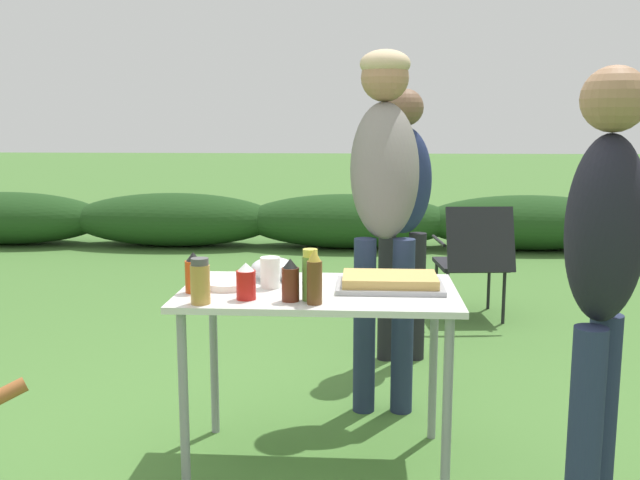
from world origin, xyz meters
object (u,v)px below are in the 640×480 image
object	(u,v)px
hot_sauce_bottle	(194,273)
standing_person_in_olive_jacket	(384,178)
bbq_sauce_bottle	(290,281)
camp_chair_green_behind_table	(474,256)
mixing_bowl	(273,268)
spice_jar	(200,282)
relish_jar	(310,275)
standing_person_with_beanie	(403,198)
folding_table	(319,308)
food_tray	(390,282)
paper_cup_stack	(270,272)
beer_bottle	(315,278)
standing_person_in_navy_coat	(604,262)
ketchup_bottle	(246,282)
plate_stack	(228,284)

from	to	relation	value
hot_sauce_bottle	standing_person_in_olive_jacket	xyz separation A→B (m)	(0.76, 0.78, 0.32)
bbq_sauce_bottle	camp_chair_green_behind_table	xyz separation A→B (m)	(1.05, 2.42, -0.35)
mixing_bowl	spice_jar	bearing A→B (deg)	-116.29
relish_jar	standing_person_with_beanie	xyz separation A→B (m)	(0.42, 1.53, 0.13)
bbq_sauce_bottle	mixing_bowl	bearing A→B (deg)	107.02
folding_table	standing_person_in_olive_jacket	size ratio (longest dim) A/B	0.63
mixing_bowl	standing_person_in_olive_jacket	size ratio (longest dim) A/B	0.11
food_tray	standing_person_with_beanie	distance (m)	1.34
camp_chair_green_behind_table	folding_table	bearing A→B (deg)	-118.45
paper_cup_stack	beer_bottle	xyz separation A→B (m)	(0.20, -0.25, 0.04)
spice_jar	standing_person_in_olive_jacket	xyz separation A→B (m)	(0.69, 0.95, 0.31)
folding_table	camp_chair_green_behind_table	size ratio (longest dim) A/B	1.32
food_tray	standing_person_in_navy_coat	size ratio (longest dim) A/B	0.27
mixing_bowl	bbq_sauce_bottle	bearing A→B (deg)	-72.98
standing_person_in_olive_jacket	camp_chair_green_behind_table	xyz separation A→B (m)	(0.68, 1.53, -0.66)
relish_jar	beer_bottle	size ratio (longest dim) A/B	0.95
ketchup_bottle	standing_person_in_navy_coat	bearing A→B (deg)	-12.74
spice_jar	hot_sauce_bottle	world-z (taller)	spice_jar
food_tray	camp_chair_green_behind_table	distance (m)	2.31
spice_jar	ketchup_bottle	size ratio (longest dim) A/B	1.21
beer_bottle	camp_chair_green_behind_table	world-z (taller)	beer_bottle
folding_table	food_tray	size ratio (longest dim) A/B	2.58
standing_person_in_navy_coat	mixing_bowl	bearing A→B (deg)	-86.15
food_tray	mixing_bowl	world-z (taller)	mixing_bowl
spice_jar	beer_bottle	bearing A→B (deg)	2.83
bbq_sauce_bottle	standing_person_with_beanie	xyz separation A→B (m)	(0.50, 1.54, 0.15)
spice_jar	camp_chair_green_behind_table	distance (m)	2.86
food_tray	ketchup_bottle	world-z (taller)	ketchup_bottle
standing_person_in_olive_jacket	hot_sauce_bottle	bearing A→B (deg)	-135.11
paper_cup_stack	standing_person_in_navy_coat	size ratio (longest dim) A/B	0.08
ketchup_bottle	standing_person_with_beanie	distance (m)	1.67
camp_chair_green_behind_table	spice_jar	bearing A→B (deg)	-124.21
relish_jar	standing_person_in_navy_coat	size ratio (longest dim) A/B	0.12
food_tray	paper_cup_stack	xyz separation A→B (m)	(-0.48, -0.02, 0.04)
relish_jar	standing_person_in_navy_coat	distance (m)	1.02
folding_table	ketchup_bottle	distance (m)	0.35
bbq_sauce_bottle	standing_person_with_beanie	size ratio (longest dim) A/B	0.10
hot_sauce_bottle	standing_person_in_olive_jacket	world-z (taller)	standing_person_in_olive_jacket
plate_stack	standing_person_in_navy_coat	distance (m)	1.42
folding_table	beer_bottle	world-z (taller)	beer_bottle
plate_stack	beer_bottle	world-z (taller)	beer_bottle
spice_jar	standing_person_in_olive_jacket	bearing A→B (deg)	53.85
spice_jar	standing_person_in_olive_jacket	distance (m)	1.22
ketchup_bottle	camp_chair_green_behind_table	bearing A→B (deg)	63.21
standing_person_in_navy_coat	standing_person_with_beanie	size ratio (longest dim) A/B	0.99
relish_jar	ketchup_bottle	size ratio (longest dim) A/B	1.39
bbq_sauce_bottle	standing_person_with_beanie	bearing A→B (deg)	72.19
relish_jar	bbq_sauce_bottle	bearing A→B (deg)	-167.77
standing_person_in_navy_coat	standing_person_with_beanie	bearing A→B (deg)	-130.68
mixing_bowl	standing_person_with_beanie	size ratio (longest dim) A/B	0.12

